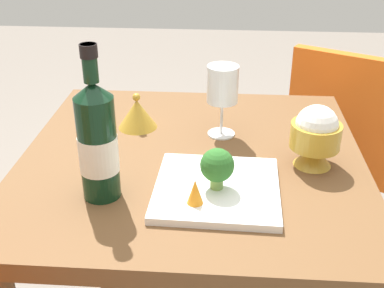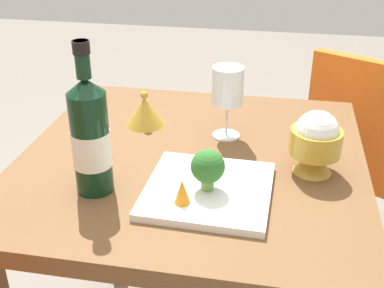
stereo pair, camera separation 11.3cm
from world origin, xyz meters
name	(u,v)px [view 1 (the left image)]	position (x,y,z in m)	size (l,w,h in m)	color
dining_table	(192,192)	(0.00, 0.00, 0.64)	(0.79, 0.79, 0.74)	brown
chair_near_window	(352,142)	(0.51, -0.50, 0.53)	(0.54, 0.54, 0.85)	orange
wine_bottle	(97,141)	(-0.18, 0.17, 0.86)	(0.08, 0.08, 0.31)	black
wine_glass	(223,86)	(0.12, -0.06, 0.87)	(0.08, 0.08, 0.18)	white
rice_bowl	(316,135)	(-0.02, -0.27, 0.81)	(0.11, 0.11, 0.14)	gold
rice_bowl_lid	(137,114)	(0.14, 0.15, 0.78)	(0.10, 0.10, 0.09)	gold
serving_plate	(217,189)	(-0.15, -0.06, 0.75)	(0.26, 0.26, 0.02)	white
broccoli_floret	(217,166)	(-0.16, -0.06, 0.81)	(0.07, 0.07, 0.09)	#729E4C
carrot_garnish_left	(195,192)	(-0.22, -0.02, 0.78)	(0.03, 0.03, 0.05)	orange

